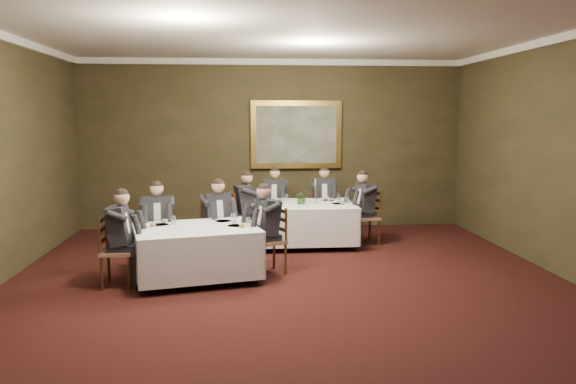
{
  "coord_description": "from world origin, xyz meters",
  "views": [
    {
      "loc": [
        -0.61,
        -6.76,
        2.32
      ],
      "look_at": [
        0.09,
        1.96,
        1.15
      ],
      "focal_mm": 35.0,
      "sensor_mm": 36.0,
      "label": 1
    }
  ],
  "objects": [
    {
      "name": "chair_main_endleft",
      "position": [
        -0.64,
        3.22,
        0.28
      ],
      "size": [
        0.51,
        0.53,
        1.0
      ],
      "rotation": [
        0.0,
        0.0,
        -1.34
      ],
      "color": "#946E4B",
      "rests_on": "ground"
    },
    {
      "name": "painting",
      "position": [
        0.5,
        4.94,
        1.96
      ],
      "size": [
        1.89,
        0.09,
        1.41
      ],
      "color": "gold",
      "rests_on": "back_wall"
    },
    {
      "name": "diner_sec_endleft",
      "position": [
        -2.34,
        0.92,
        0.51
      ],
      "size": [
        0.48,
        0.42,
        1.35
      ],
      "rotation": [
        0.0,
        0.0,
        -1.58
      ],
      "color": "black",
      "rests_on": "chair_sec_endleft"
    },
    {
      "name": "diner_sec_endright",
      "position": [
        -0.24,
        1.42,
        0.51
      ],
      "size": [
        0.6,
        0.56,
        1.35
      ],
      "rotation": [
        0.0,
        0.0,
        1.98
      ],
      "color": "black",
      "rests_on": "chair_sec_endright"
    },
    {
      "name": "centerpiece",
      "position": [
        0.44,
        3.17,
        0.9
      ],
      "size": [
        0.28,
        0.25,
        0.28
      ],
      "primitive_type": "imported",
      "rotation": [
        0.0,
        0.0,
        0.16
      ],
      "color": "#2D5926",
      "rests_on": "table_main"
    },
    {
      "name": "place_setting_table_main",
      "position": [
        0.06,
        3.64,
        0.8
      ],
      "size": [
        0.33,
        0.31,
        0.14
      ],
      "color": "white",
      "rests_on": "table_main"
    },
    {
      "name": "ground",
      "position": [
        0.0,
        0.0,
        0.0
      ],
      "size": [
        10.0,
        10.0,
        0.0
      ],
      "primitive_type": "plane",
      "color": "black",
      "rests_on": "ground"
    },
    {
      "name": "back_wall",
      "position": [
        0.0,
        5.0,
        1.75
      ],
      "size": [
        8.0,
        0.1,
        3.5
      ],
      "primitive_type": "cube",
      "color": "#2D2B16",
      "rests_on": "ground"
    },
    {
      "name": "diner_main_backleft",
      "position": [
        0.01,
        4.15,
        0.51
      ],
      "size": [
        0.48,
        0.54,
        1.35
      ],
      "rotation": [
        0.0,
        0.0,
        2.97
      ],
      "color": "black",
      "rests_on": "chair_main_backleft"
    },
    {
      "name": "front_wall",
      "position": [
        0.0,
        -5.0,
        1.75
      ],
      "size": [
        8.0,
        0.1,
        3.5
      ],
      "primitive_type": "cube",
      "color": "#2D2B16",
      "rests_on": "ground"
    },
    {
      "name": "candlestick",
      "position": [
        0.69,
        3.27,
        0.93
      ],
      "size": [
        0.07,
        0.07,
        0.46
      ],
      "color": "#B79438",
      "rests_on": "table_main"
    },
    {
      "name": "ceiling",
      "position": [
        0.0,
        0.0,
        3.5
      ],
      "size": [
        8.0,
        10.0,
        0.1
      ],
      "primitive_type": "cube",
      "color": "silver",
      "rests_on": "back_wall"
    },
    {
      "name": "chair_main_endright",
      "position": [
        1.64,
        3.25,
        0.28
      ],
      "size": [
        0.52,
        0.53,
        1.0
      ],
      "rotation": [
        0.0,
        0.0,
        1.82
      ],
      "color": "#946E4B",
      "rests_on": "ground"
    },
    {
      "name": "diner_sec_backleft",
      "position": [
        -1.94,
        1.91,
        0.51
      ],
      "size": [
        0.47,
        0.53,
        1.35
      ],
      "rotation": [
        0.0,
        0.0,
        3.29
      ],
      "color": "black",
      "rests_on": "chair_sec_backleft"
    },
    {
      "name": "chair_sec_backleft",
      "position": [
        -1.95,
        1.92,
        0.28
      ],
      "size": [
        0.5,
        0.48,
        1.0
      ],
      "rotation": [
        0.0,
        0.0,
        3.29
      ],
      "color": "#946E4B",
      "rests_on": "ground"
    },
    {
      "name": "diner_sec_backright",
      "position": [
        -1.04,
        2.12,
        0.51
      ],
      "size": [
        0.57,
        0.6,
        1.35
      ],
      "rotation": [
        0.0,
        0.0,
        3.58
      ],
      "color": "black",
      "rests_on": "chair_sec_backright"
    },
    {
      "name": "table_second",
      "position": [
        -1.29,
        1.17,
        0.45
      ],
      "size": [
        1.98,
        1.68,
        0.67
      ],
      "rotation": [
        0.0,
        0.0,
        0.23
      ],
      "color": "#321B0E",
      "rests_on": "ground"
    },
    {
      "name": "diner_main_backright",
      "position": [
        0.98,
        4.15,
        0.51
      ],
      "size": [
        0.43,
        0.5,
        1.35
      ],
      "rotation": [
        0.0,
        0.0,
        3.1
      ],
      "color": "black",
      "rests_on": "chair_main_backright"
    },
    {
      "name": "chair_sec_endright",
      "position": [
        -0.23,
        1.42,
        0.28
      ],
      "size": [
        0.56,
        0.57,
        1.0
      ],
      "rotation": [
        0.0,
        0.0,
        1.98
      ],
      "color": "#946E4B",
      "rests_on": "ground"
    },
    {
      "name": "chair_sec_backright",
      "position": [
        -1.05,
        2.13,
        0.28
      ],
      "size": [
        0.58,
        0.57,
        1.0
      ],
      "rotation": [
        0.0,
        0.0,
        3.58
      ],
      "color": "#946E4B",
      "rests_on": "ground"
    },
    {
      "name": "chair_main_backright",
      "position": [
        0.98,
        4.17,
        0.28
      ],
      "size": [
        0.46,
        0.44,
        1.0
      ],
      "rotation": [
        0.0,
        0.0,
        3.1
      ],
      "color": "#946E4B",
      "rests_on": "ground"
    },
    {
      "name": "place_setting_table_second",
      "position": [
        -1.77,
        1.44,
        0.8
      ],
      "size": [
        0.33,
        0.31,
        0.14
      ],
      "color": "white",
      "rests_on": "table_second"
    },
    {
      "name": "chair_main_backleft",
      "position": [
        0.01,
        4.16,
        0.28
      ],
      "size": [
        0.51,
        0.49,
        1.0
      ],
      "rotation": [
        0.0,
        0.0,
        2.97
      ],
      "color": "#946E4B",
      "rests_on": "ground"
    },
    {
      "name": "chair_sec_endleft",
      "position": [
        -2.35,
        0.92,
        0.28
      ],
      "size": [
        0.42,
        0.44,
        1.0
      ],
      "rotation": [
        0.0,
        0.0,
        -1.58
      ],
      "color": "#946E4B",
      "rests_on": "ground"
    },
    {
      "name": "diner_main_endleft",
      "position": [
        -0.63,
        3.23,
        0.51
      ],
      "size": [
        0.56,
        0.5,
        1.35
      ],
      "rotation": [
        0.0,
        0.0,
        -1.34
      ],
      "color": "black",
      "rests_on": "chair_main_endleft"
    },
    {
      "name": "diner_main_endright",
      "position": [
        1.63,
        3.25,
        0.51
      ],
      "size": [
        0.57,
        0.51,
        1.35
      ],
      "rotation": [
        0.0,
        0.0,
        1.82
      ],
      "color": "black",
      "rests_on": "chair_main_endright"
    },
    {
      "name": "crown_molding",
      "position": [
        0.0,
        0.0,
        3.44
      ],
      "size": [
        8.0,
        10.0,
        0.12
      ],
      "color": "white",
      "rests_on": "back_wall"
    },
    {
      "name": "table_main",
      "position": [
        0.5,
        3.24,
        0.45
      ],
      "size": [
        1.81,
        1.39,
        0.67
      ],
      "rotation": [
        0.0,
        0.0,
        0.01
      ],
      "color": "#321B0E",
      "rests_on": "ground"
    }
  ]
}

